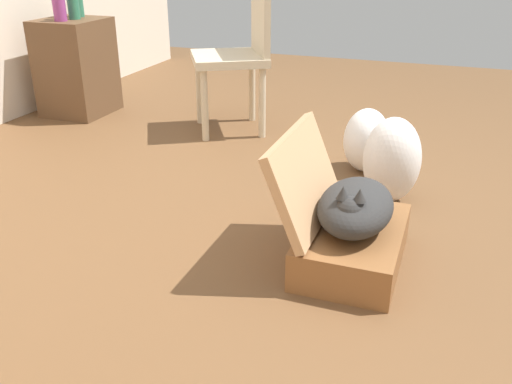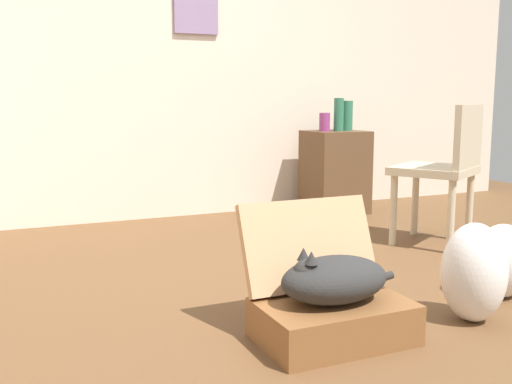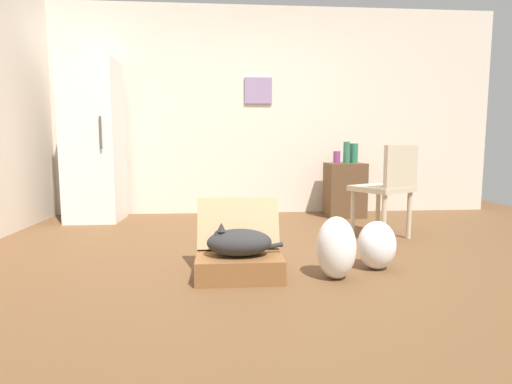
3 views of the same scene
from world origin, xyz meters
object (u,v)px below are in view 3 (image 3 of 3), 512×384
plastic_bag_white (336,248)px  chair (388,186)px  suitcase_base (240,267)px  vase_tall (337,157)px  vase_round (347,152)px  side_table (345,190)px  vase_short (354,153)px  refrigerator (94,141)px  cat (238,242)px  plastic_bag_clear (377,245)px

plastic_bag_white → chair: bearing=54.2°
suitcase_base → vase_tall: size_ratio=3.93×
vase_round → chair: 1.22m
suitcase_base → side_table: size_ratio=0.87×
vase_short → vase_round: (-0.11, -0.06, 0.01)m
side_table → vase_short: (0.11, 0.02, 0.45)m
chair → vase_tall: bearing=-113.5°
suitcase_base → plastic_bag_white: (0.63, -0.05, 0.13)m
suitcase_base → chair: chair is taller
suitcase_base → plastic_bag_white: 0.65m
suitcase_base → refrigerator: bearing=125.8°
refrigerator → chair: 3.26m
vase_tall → chair: size_ratio=0.17×
vase_round → side_table: bearing=90.0°
cat → plastic_bag_white: size_ratio=1.23×
plastic_bag_clear → refrigerator: 3.39m
refrigerator → vase_short: 3.09m
suitcase_base → side_table: (1.38, 2.26, 0.25)m
plastic_bag_white → plastic_bag_clear: 0.39m
vase_round → chair: bearing=-88.3°
side_table → vase_tall: size_ratio=4.54×
vase_short → vase_round: 0.13m
suitcase_base → refrigerator: size_ratio=0.31×
suitcase_base → refrigerator: 2.85m
vase_short → refrigerator: bearing=-178.6°
cat → vase_short: vase_short is taller
vase_tall → suitcase_base: bearing=-119.5°
plastic_bag_clear → chair: bearing=64.1°
refrigerator → side_table: refrigerator is taller
refrigerator → side_table: size_ratio=2.79×
cat → side_table: size_ratio=0.77×
plastic_bag_white → vase_round: 2.46m
vase_short → vase_tall: bearing=-171.0°
vase_round → chair: (0.04, -1.19, -0.29)m
vase_tall → vase_short: bearing=9.0°
plastic_bag_clear → refrigerator: bearing=141.0°
plastic_bag_white → vase_tall: bearing=74.5°
plastic_bag_white → cat: bearing=175.3°
refrigerator → vase_short: bearing=1.4°
vase_tall → cat: bearing=-119.6°
plastic_bag_white → vase_short: bearing=69.8°
vase_short → cat: bearing=-123.3°
cat → vase_tall: size_ratio=3.50×
plastic_bag_clear → vase_tall: (0.29, 2.12, 0.56)m
cat → chair: chair is taller
plastic_bag_white → side_table: (0.75, 2.31, 0.12)m
plastic_bag_white → vase_short: 2.55m
cat → vase_round: 2.67m
plastic_bag_clear → chair: 1.06m
side_table → cat: bearing=-121.6°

